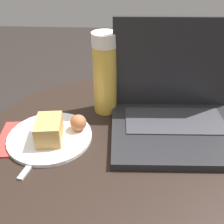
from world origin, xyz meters
The scene contains 6 objects.
table centered at (0.00, 0.00, 0.40)m, with size 0.71×0.71×0.56m.
napkin centered at (-0.20, 0.00, 0.56)m, with size 0.20×0.15×0.00m.
laptop centered at (0.13, 0.06, 0.61)m, with size 0.32×0.25×0.26m.
beer_glass centered at (-0.05, 0.13, 0.67)m, with size 0.06×0.06×0.22m.
snack_plate centered at (-0.17, 0.00, 0.58)m, with size 0.20×0.20×0.06m.
fork centered at (-0.18, -0.02, 0.56)m, with size 0.06×0.20×0.00m.
Camera 1 is at (0.00, -0.48, 0.96)m, focal length 42.00 mm.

